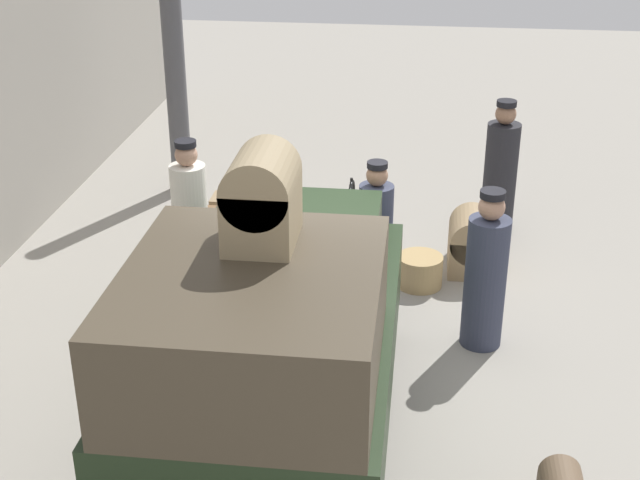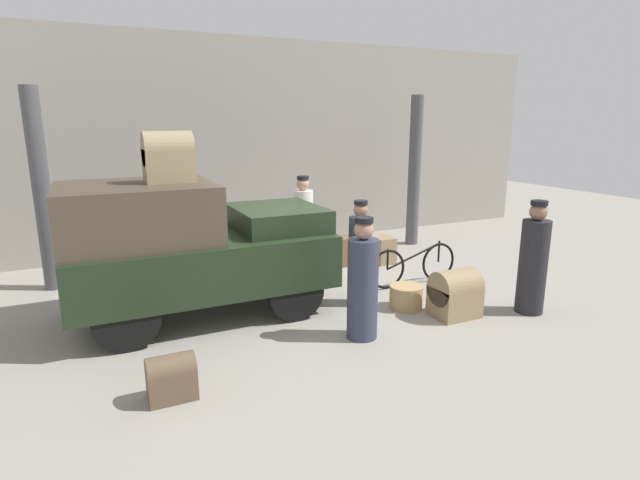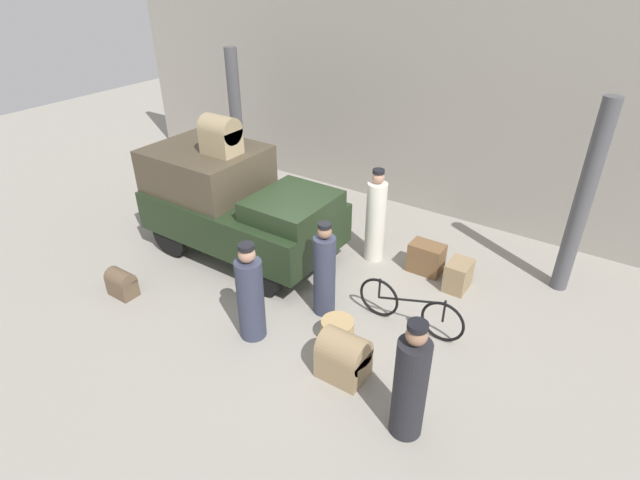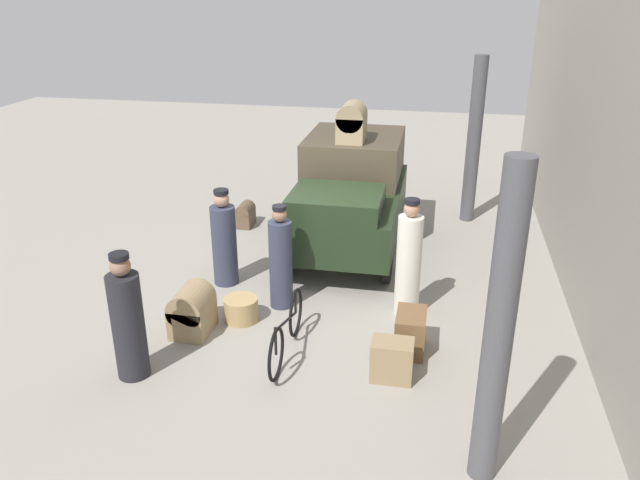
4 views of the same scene
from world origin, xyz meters
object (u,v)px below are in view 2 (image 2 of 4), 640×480
at_px(porter_with_bicycle, 303,229).
at_px(suitcase_tan_flat, 348,250).
at_px(porter_carrying_trunk, 360,257).
at_px(bicycle, 413,265).
at_px(trunk_barrel_dark, 455,294).
at_px(trunk_large_brown, 382,250).
at_px(truck, 188,244).
at_px(conductor_in_dark_uniform, 533,263).
at_px(suitcase_black_upright, 171,377).
at_px(wicker_basket, 406,297).
at_px(trunk_on_truck_roof, 168,157).
at_px(porter_lifting_near_truck, 363,284).

height_order(porter_with_bicycle, suitcase_tan_flat, porter_with_bicycle).
bearing_deg(porter_carrying_trunk, bicycle, 17.17).
bearing_deg(trunk_barrel_dark, trunk_large_brown, 78.79).
height_order(truck, conductor_in_dark_uniform, truck).
distance_m(bicycle, suitcase_black_upright, 4.81).
relative_size(truck, porter_with_bicycle, 2.01).
relative_size(wicker_basket, suitcase_tan_flat, 0.82).
xyz_separation_m(truck, trunk_on_truck_roof, (-0.19, 0.00, 1.24)).
xyz_separation_m(wicker_basket, porter_lifting_near_truck, (-1.13, -0.62, 0.55)).
bearing_deg(trunk_on_truck_roof, trunk_barrel_dark, -24.94).
bearing_deg(suitcase_black_upright, porter_with_bicycle, 49.16).
bearing_deg(wicker_basket, porter_carrying_trunk, 139.43).
bearing_deg(trunk_barrel_dark, porter_with_bicycle, 110.98).
bearing_deg(trunk_barrel_dark, trunk_on_truck_roof, 155.06).
xyz_separation_m(conductor_in_dark_uniform, suitcase_tan_flat, (-1.22, 3.39, -0.48)).
relative_size(porter_carrying_trunk, suitcase_black_upright, 3.37).
xyz_separation_m(porter_carrying_trunk, suitcase_black_upright, (-3.09, -1.55, -0.50)).
height_order(wicker_basket, porter_lifting_near_truck, porter_lifting_near_truck).
xyz_separation_m(truck, porter_carrying_trunk, (2.44, -0.65, -0.32)).
relative_size(porter_carrying_trunk, trunk_large_brown, 3.10).
height_order(porter_lifting_near_truck, trunk_on_truck_roof, trunk_on_truck_roof).
distance_m(porter_lifting_near_truck, trunk_on_truck_roof, 3.11).
xyz_separation_m(truck, trunk_large_brown, (4.00, 1.17, -0.80)).
height_order(bicycle, trunk_barrel_dark, bicycle).
relative_size(truck, suitcase_tan_flat, 6.00).
distance_m(porter_with_bicycle, conductor_in_dark_uniform, 3.96).
relative_size(porter_with_bicycle, suitcase_tan_flat, 2.99).
relative_size(porter_with_bicycle, porter_lifting_near_truck, 1.12).
relative_size(bicycle, wicker_basket, 3.51).
distance_m(suitcase_tan_flat, suitcase_black_upright, 5.33).
relative_size(suitcase_tan_flat, trunk_on_truck_roof, 0.88).
height_order(conductor_in_dark_uniform, trunk_on_truck_roof, trunk_on_truck_roof).
bearing_deg(trunk_large_brown, porter_carrying_trunk, -130.74).
xyz_separation_m(porter_lifting_near_truck, conductor_in_dark_uniform, (2.69, -0.30, 0.03)).
distance_m(bicycle, porter_carrying_trunk, 1.42).
bearing_deg(truck, trunk_large_brown, 16.24).
height_order(wicker_basket, trunk_on_truck_roof, trunk_on_truck_roof).
bearing_deg(bicycle, wicker_basket, -130.97).
relative_size(truck, porter_lifting_near_truck, 2.26).
xyz_separation_m(bicycle, wicker_basket, (-0.76, -0.87, -0.18)).
distance_m(conductor_in_dark_uniform, suitcase_black_upright, 5.23).
bearing_deg(porter_lifting_near_truck, truck, 136.88).
distance_m(trunk_large_brown, trunk_on_truck_roof, 4.81).
xyz_separation_m(wicker_basket, conductor_in_dark_uniform, (1.56, -0.92, 0.59)).
distance_m(conductor_in_dark_uniform, trunk_barrel_dark, 1.24).
distance_m(porter_with_bicycle, porter_lifting_near_truck, 3.01).
bearing_deg(trunk_large_brown, porter_lifting_near_truck, -126.47).
distance_m(porter_carrying_trunk, trunk_barrel_dark, 1.49).
relative_size(porter_with_bicycle, porter_carrying_trunk, 1.11).
bearing_deg(trunk_on_truck_roof, suitcase_tan_flat, 21.00).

